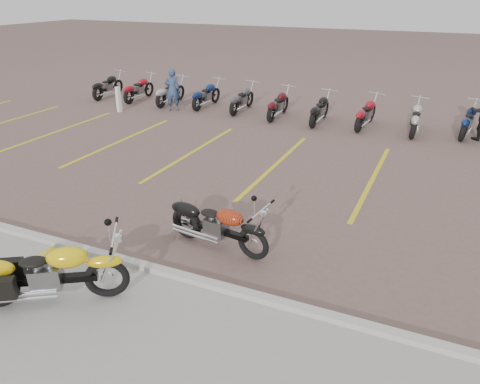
# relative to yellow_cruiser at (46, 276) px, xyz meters

# --- Properties ---
(ground) EXTENTS (100.00, 100.00, 0.00)m
(ground) POSITION_rel_yellow_cruiser_xyz_m (1.09, 3.40, -0.50)
(ground) COLOR brown
(ground) RESTS_ON ground
(concrete_apron) EXTENTS (60.00, 5.00, 0.01)m
(concrete_apron) POSITION_rel_yellow_cruiser_xyz_m (1.09, -1.10, -0.50)
(concrete_apron) COLOR #9E9B93
(concrete_apron) RESTS_ON ground
(curb) EXTENTS (60.00, 0.18, 0.12)m
(curb) POSITION_rel_yellow_cruiser_xyz_m (1.09, 1.40, -0.44)
(curb) COLOR #ADAAA3
(curb) RESTS_ON ground
(parking_stripes) EXTENTS (38.00, 5.50, 0.01)m
(parking_stripes) POSITION_rel_yellow_cruiser_xyz_m (1.09, 7.40, -0.50)
(parking_stripes) COLOR gold
(parking_stripes) RESTS_ON ground
(yellow_cruiser) EXTENTS (2.15, 1.43, 1.01)m
(yellow_cruiser) POSITION_rel_yellow_cruiser_xyz_m (0.00, 0.00, 0.00)
(yellow_cruiser) COLOR black
(yellow_cruiser) RESTS_ON ground
(flame_cruiser) EXTENTS (2.21, 0.48, 0.91)m
(flame_cruiser) POSITION_rel_yellow_cruiser_xyz_m (1.65, 2.64, -0.05)
(flame_cruiser) COLOR black
(flame_cruiser) RESTS_ON ground
(person_a) EXTENTS (0.73, 0.65, 1.67)m
(person_a) POSITION_rel_yellow_cruiser_xyz_m (-4.93, 11.65, 0.33)
(person_a) COLOR navy
(person_a) RESTS_ON ground
(bollard) EXTENTS (0.18, 0.18, 1.00)m
(bollard) POSITION_rel_yellow_cruiser_xyz_m (-6.77, 10.53, -0.00)
(bollard) COLOR white
(bollard) RESTS_ON ground
(bg_bike_row) EXTENTS (17.22, 2.03, 1.10)m
(bg_bike_row) POSITION_rel_yellow_cruiser_xyz_m (-0.67, 12.48, 0.05)
(bg_bike_row) COLOR black
(bg_bike_row) RESTS_ON ground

